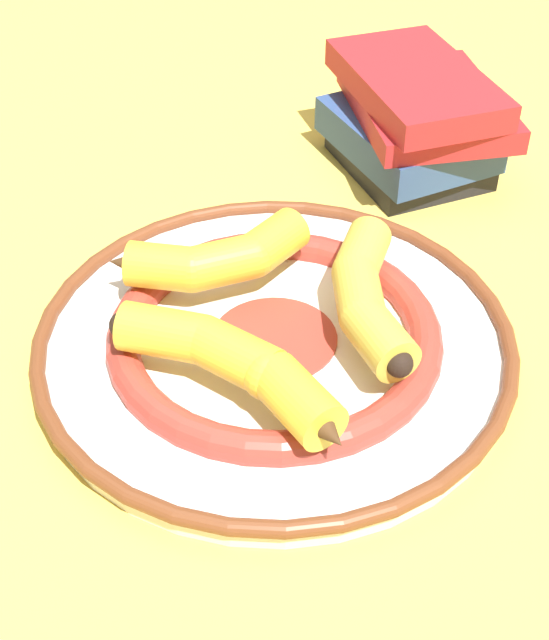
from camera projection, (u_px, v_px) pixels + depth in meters
ground_plane at (265, 356)px, 0.73m from camera, size 2.80×2.80×0.00m
decorative_bowl at (274, 340)px, 0.72m from camera, size 0.39×0.39×0.04m
banana_a at (236, 364)px, 0.64m from camera, size 0.18×0.15×0.04m
banana_b at (216, 258)px, 0.74m from camera, size 0.17×0.09×0.04m
banana_c at (365, 291)px, 0.71m from camera, size 0.06×0.19×0.04m
book_stack at (414, 118)px, 0.92m from camera, size 0.19×0.23×0.11m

